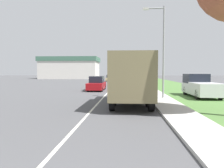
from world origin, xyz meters
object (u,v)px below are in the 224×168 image
lamp_post (161,44)px  car_second_ahead (127,81)px  car_nearest_ahead (97,84)px  car_third_ahead (110,78)px  pickup_truck (200,86)px  military_truck (131,78)px

lamp_post → car_second_ahead: bearing=97.9°
car_nearest_ahead → lamp_post: size_ratio=0.68×
car_second_ahead → lamp_post: (2.47, -17.87, 3.58)m
car_third_ahead → pickup_truck: 32.87m
military_truck → lamp_post: 4.67m
military_truck → pickup_truck: (5.96, 4.94, -0.83)m
pickup_truck → lamp_post: lamp_post is taller
car_nearest_ahead → lamp_post: (6.01, -7.65, 3.56)m
car_nearest_ahead → car_third_ahead: 25.49m
military_truck → lamp_post: size_ratio=1.06×
lamp_post → military_truck: bearing=-126.9°
military_truck → lamp_post: bearing=53.1°
military_truck → car_second_ahead: 21.03m
pickup_truck → lamp_post: size_ratio=0.75×
car_second_ahead → car_third_ahead: bearing=104.1°
car_second_ahead → pickup_truck: bearing=-69.3°
car_second_ahead → pickup_truck: size_ratio=0.82×
car_nearest_ahead → lamp_post: lamp_post is taller
car_third_ahead → military_truck: bearing=-83.8°
car_second_ahead → car_third_ahead: (-3.83, 15.28, -0.05)m
car_second_ahead → military_truck: bearing=-89.7°
military_truck → car_third_ahead: 36.51m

